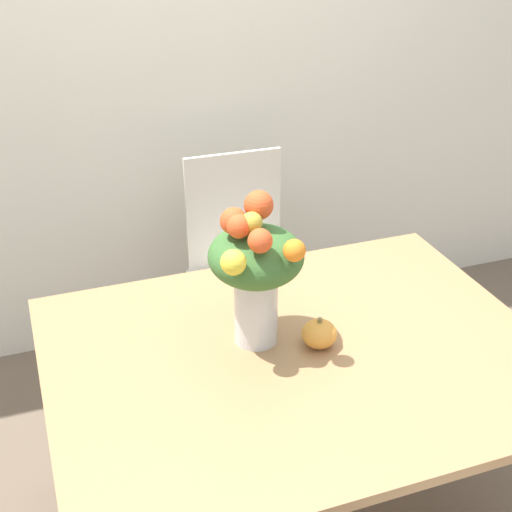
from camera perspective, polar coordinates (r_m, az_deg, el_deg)
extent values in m
cube|color=silver|center=(2.98, -6.81, 17.38)|extent=(8.00, 0.06, 2.70)
cube|color=#9E754C|center=(2.03, 3.44, -7.95)|extent=(1.39, 1.08, 0.03)
cylinder|color=#9E754C|center=(2.51, -15.03, -11.17)|extent=(0.06, 0.06, 0.70)
cylinder|color=#9E754C|center=(2.83, 11.43, -5.74)|extent=(0.06, 0.06, 0.70)
cylinder|color=silver|center=(2.00, 0.00, -4.09)|extent=(0.12, 0.12, 0.22)
cylinder|color=silver|center=(2.03, 0.00, -5.42)|extent=(0.11, 0.11, 0.11)
cylinder|color=#38662D|center=(1.99, 0.67, -3.10)|extent=(0.01, 0.01, 0.27)
cylinder|color=#38662D|center=(2.00, -0.02, -2.86)|extent=(0.01, 0.01, 0.27)
cylinder|color=#38662D|center=(1.99, -0.68, -3.12)|extent=(0.01, 0.01, 0.27)
cylinder|color=#38662D|center=(1.96, -0.41, -3.54)|extent=(0.01, 0.01, 0.27)
cylinder|color=#38662D|center=(1.96, 0.44, -3.53)|extent=(0.01, 0.01, 0.27)
ellipsoid|color=#38662D|center=(1.92, 0.00, 0.00)|extent=(0.26, 0.26, 0.16)
sphere|color=#D64C23|center=(1.88, 0.22, 4.10)|extent=(0.08, 0.08, 0.08)
sphere|color=#D64C23|center=(1.79, 0.31, 1.25)|extent=(0.06, 0.06, 0.06)
sphere|color=yellow|center=(1.77, -1.82, -0.51)|extent=(0.07, 0.07, 0.07)
sphere|color=#D64C23|center=(1.85, -1.80, 2.82)|extent=(0.07, 0.07, 0.07)
sphere|color=#D64C23|center=(1.82, -1.39, 2.39)|extent=(0.06, 0.06, 0.06)
sphere|color=#AD9E33|center=(1.83, -0.34, 2.70)|extent=(0.06, 0.06, 0.06)
sphere|color=orange|center=(1.80, 3.08, 0.45)|extent=(0.06, 0.06, 0.06)
ellipsoid|color=gold|center=(2.02, 5.08, -6.22)|extent=(0.10, 0.10, 0.08)
cylinder|color=brown|center=(2.00, 5.13, -5.21)|extent=(0.01, 0.01, 0.02)
cube|color=silver|center=(2.86, -0.54, -2.57)|extent=(0.43, 0.43, 0.02)
cylinder|color=silver|center=(2.81, -2.74, -8.76)|extent=(0.04, 0.04, 0.43)
cylinder|color=silver|center=(2.90, 3.77, -7.44)|extent=(0.04, 0.04, 0.43)
cylinder|color=silver|center=(3.08, -4.54, -5.12)|extent=(0.04, 0.04, 0.43)
cylinder|color=silver|center=(3.16, 1.44, -4.04)|extent=(0.04, 0.04, 0.43)
cube|color=silver|center=(2.91, -1.81, 3.69)|extent=(0.40, 0.02, 0.49)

